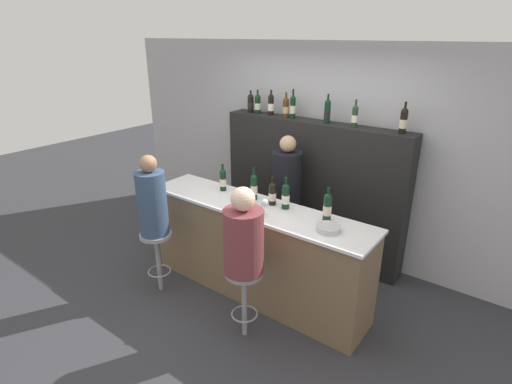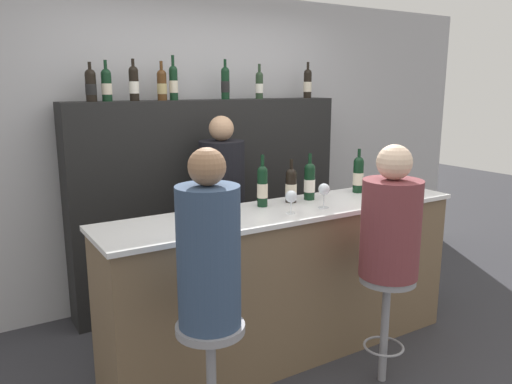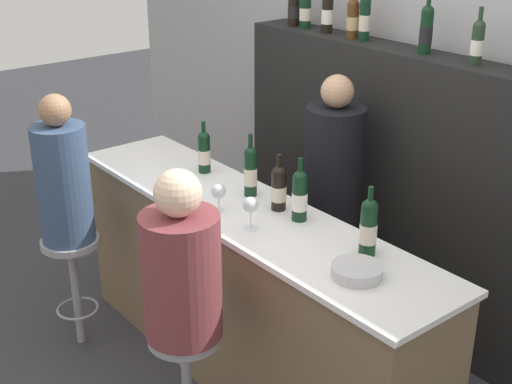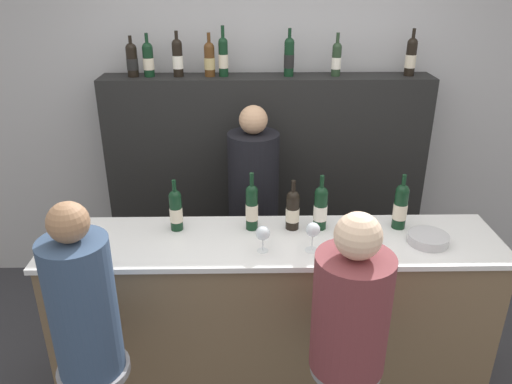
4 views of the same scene
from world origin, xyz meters
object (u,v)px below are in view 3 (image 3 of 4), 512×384
Objects in this scene: wine_bottle_counter_4 at (369,226)px; metal_bowl at (357,271)px; wine_glass_1 at (250,206)px; guest_seated_right at (181,268)px; bar_stool_right at (186,362)px; wine_bottle_backbar_3 at (353,18)px; wine_bottle_backbar_1 at (305,9)px; wine_bottle_backbar_2 at (327,11)px; bar_stool_left at (73,264)px; wine_bottle_counter_2 at (279,188)px; wine_bottle_backbar_5 at (426,29)px; wine_bottle_backbar_4 at (365,17)px; wine_glass_0 at (218,192)px; wine_bottle_backbar_6 at (478,41)px; guest_seated_left at (63,179)px; wine_bottle_counter_1 at (250,171)px; wine_bottle_counter_3 at (300,195)px; bartender at (332,216)px; wine_bottle_backbar_0 at (294,7)px; wine_bottle_counter_0 at (204,151)px.

wine_bottle_counter_4 reaches higher than metal_bowl.
wine_glass_1 is 0.51m from guest_seated_right.
wine_glass_1 is 0.79m from bar_stool_right.
wine_bottle_backbar_3 is 1.90m from metal_bowl.
wine_bottle_counter_4 is at bearing -33.03° from wine_bottle_backbar_1.
wine_bottle_backbar_2 reaches higher than wine_glass_1.
bar_stool_left is (-0.48, -1.75, -1.30)m from wine_bottle_backbar_3.
wine_bottle_counter_2 is 0.27m from wine_glass_1.
bar_stool_left is (-1.03, -1.75, -1.31)m from wine_bottle_backbar_5.
wine_bottle_backbar_4 reaches higher than wine_glass_0.
bar_stool_right is at bearing -95.52° from wine_bottle_backbar_6.
guest_seated_left reaches higher than guest_seated_right.
wine_bottle_backbar_2 reaches higher than wine_bottle_counter_1.
bartender reaches higher than wine_bottle_counter_3.
wine_bottle_counter_3 is 0.61m from metal_bowl.
wine_bottle_backbar_1 reaches higher than guest_seated_right.
wine_bottle_backbar_0 is at bearing 124.76° from wine_glass_0.
wine_bottle_counter_0 is 0.38× the size of guest_seated_right.
wine_bottle_backbar_1 is 2.24m from guest_seated_right.
metal_bowl is at bearing 4.27° from wine_glass_0.
wine_bottle_counter_1 reaches higher than bar_stool_right.
wine_bottle_backbar_3 is at bearing 138.18° from wine_bottle_counter_4.
wine_bottle_counter_2 is 1.23m from wine_bottle_backbar_5.
metal_bowl is 0.32× the size of bar_stool_left.
wine_bottle_backbar_3 reaches higher than wine_bottle_backbar_1.
wine_bottle_counter_3 is (0.39, 0.00, -0.01)m from wine_bottle_counter_1.
metal_bowl is 0.32× the size of bar_stool_right.
wine_bottle_counter_3 is 1.37m from guest_seated_left.
bar_stool_left is at bearing 180.00° from guest_seated_right.
wine_glass_1 is (0.82, -1.27, -0.69)m from wine_bottle_backbar_2.
bar_stool_left is at bearing -136.07° from wine_bottle_counter_1.
wine_glass_1 is (0.51, -1.27, -0.69)m from wine_bottle_backbar_4.
wine_bottle_backbar_2 is at bearing 180.00° from wine_bottle_backbar_5.
wine_bottle_backbar_3 is 2.05m from guest_seated_right.
bartender is (-0.42, 1.34, 0.20)m from bar_stool_right.
metal_bowl is at bearing -7.47° from wine_bottle_counter_0.
wine_bottle_counter_1 is 1.46m from wine_bottle_backbar_0.
wine_bottle_backbar_4 reaches higher than guest_seated_left.
wine_bottle_backbar_3 is 1.96m from guest_seated_left.
wine_bottle_backbar_2 is 2.05m from metal_bowl.
wine_bottle_counter_3 is (0.16, 0.00, 0.01)m from wine_bottle_counter_2.
wine_bottle_counter_3 is at bearing 32.40° from guest_seated_left.
wine_bottle_backbar_2 is 1.05× the size of wine_bottle_backbar_6.
wine_bottle_counter_3 is 1.11× the size of wine_bottle_backbar_6.
wine_bottle_backbar_0 is at bearing 180.00° from wine_bottle_backbar_4.
wine_bottle_backbar_6 is (1.43, -0.00, 0.00)m from wine_bottle_backbar_0.
wine_bottle_counter_0 reaches higher than metal_bowl.
guest_seated_right reaches higher than wine_glass_0.
wine_bottle_counter_4 is 0.38× the size of guest_seated_left.
bar_stool_right is (1.26, -1.75, -1.29)m from wine_bottle_backbar_0.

